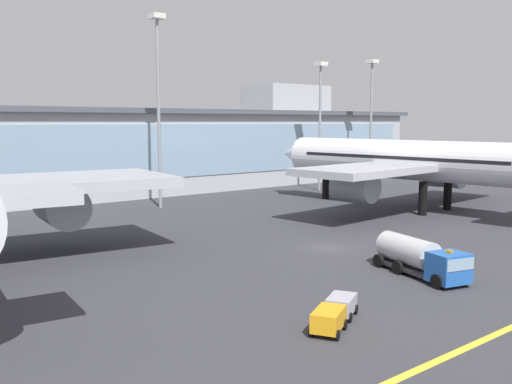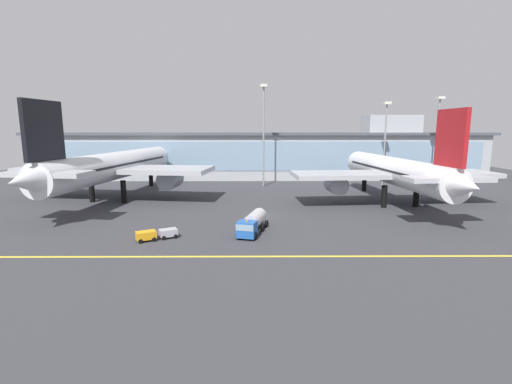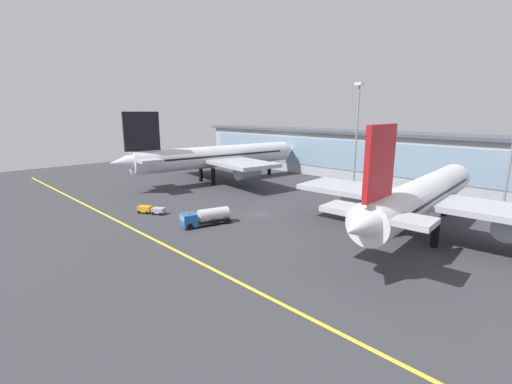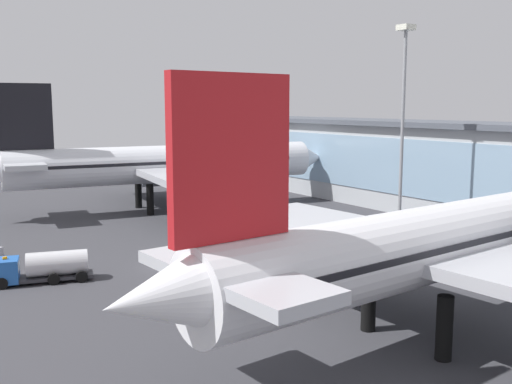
{
  "view_description": "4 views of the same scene",
  "coord_description": "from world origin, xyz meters",
  "px_view_note": "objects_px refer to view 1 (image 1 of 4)",
  "views": [
    {
      "loc": [
        -40.21,
        -37.96,
        12.1
      ],
      "look_at": [
        -4.0,
        6.0,
        5.18
      ],
      "focal_mm": 40.81,
      "sensor_mm": 36.0,
      "label": 1
    },
    {
      "loc": [
        -1.64,
        -64.41,
        15.34
      ],
      "look_at": [
        -1.22,
        4.74,
        3.33
      ],
      "focal_mm": 25.66,
      "sensor_mm": 36.0,
      "label": 2
    },
    {
      "loc": [
        47.75,
        -47.5,
        19.7
      ],
      "look_at": [
        -4.53,
        3.44,
        3.2
      ],
      "focal_mm": 24.97,
      "sensor_mm": 36.0,
      "label": 3
    },
    {
      "loc": [
        54.98,
        -24.15,
        16.67
      ],
      "look_at": [
        -1.96,
        12.68,
        6.71
      ],
      "focal_mm": 41.63,
      "sensor_mm": 36.0,
      "label": 4
    }
  ],
  "objects_px": {
    "baggage_tug_near": "(335,312)",
    "apron_light_mast_east": "(158,85)",
    "apron_light_mast_west": "(371,104)",
    "fuel_tanker_truck": "(422,258)",
    "apron_light_mast_centre": "(320,106)",
    "airliner_near_right": "(417,161)"
  },
  "relations": [
    {
      "from": "baggage_tug_near",
      "to": "apron_light_mast_west",
      "type": "distance_m",
      "value": 81.02
    },
    {
      "from": "airliner_near_right",
      "to": "apron_light_mast_centre",
      "type": "bearing_deg",
      "value": -19.19
    },
    {
      "from": "apron_light_mast_east",
      "to": "apron_light_mast_west",
      "type": "bearing_deg",
      "value": 1.05
    },
    {
      "from": "fuel_tanker_truck",
      "to": "apron_light_mast_centre",
      "type": "bearing_deg",
      "value": 157.21
    },
    {
      "from": "apron_light_mast_centre",
      "to": "apron_light_mast_east",
      "type": "relative_size",
      "value": 0.84
    },
    {
      "from": "apron_light_mast_centre",
      "to": "apron_light_mast_east",
      "type": "distance_m",
      "value": 32.55
    },
    {
      "from": "airliner_near_right",
      "to": "apron_light_mast_west",
      "type": "distance_m",
      "value": 33.46
    },
    {
      "from": "baggage_tug_near",
      "to": "airliner_near_right",
      "type": "bearing_deg",
      "value": -178.88
    },
    {
      "from": "baggage_tug_near",
      "to": "apron_light_mast_east",
      "type": "relative_size",
      "value": 0.21
    },
    {
      "from": "baggage_tug_near",
      "to": "apron_light_mast_east",
      "type": "xyz_separation_m",
      "value": [
        16.24,
        48.27,
        16.32
      ]
    },
    {
      "from": "fuel_tanker_truck",
      "to": "baggage_tug_near",
      "type": "bearing_deg",
      "value": -61.53
    },
    {
      "from": "baggage_tug_near",
      "to": "apron_light_mast_west",
      "type": "bearing_deg",
      "value": -170.56
    },
    {
      "from": "apron_light_mast_west",
      "to": "apron_light_mast_centre",
      "type": "xyz_separation_m",
      "value": [
        -14.03,
        -0.23,
        -0.75
      ]
    },
    {
      "from": "fuel_tanker_truck",
      "to": "apron_light_mast_east",
      "type": "distance_m",
      "value": 47.75
    },
    {
      "from": "apron_light_mast_west",
      "to": "apron_light_mast_east",
      "type": "relative_size",
      "value": 0.89
    },
    {
      "from": "apron_light_mast_west",
      "to": "airliner_near_right",
      "type": "bearing_deg",
      "value": -129.33
    },
    {
      "from": "apron_light_mast_west",
      "to": "apron_light_mast_east",
      "type": "bearing_deg",
      "value": -178.95
    },
    {
      "from": "fuel_tanker_truck",
      "to": "apron_light_mast_east",
      "type": "height_order",
      "value": "apron_light_mast_east"
    },
    {
      "from": "airliner_near_right",
      "to": "baggage_tug_near",
      "type": "relative_size",
      "value": 8.89
    },
    {
      "from": "fuel_tanker_truck",
      "to": "apron_light_mast_centre",
      "type": "relative_size",
      "value": 0.42
    },
    {
      "from": "apron_light_mast_east",
      "to": "baggage_tug_near",
      "type": "bearing_deg",
      "value": -108.6
    },
    {
      "from": "apron_light_mast_west",
      "to": "baggage_tug_near",
      "type": "bearing_deg",
      "value": -141.93
    }
  ]
}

